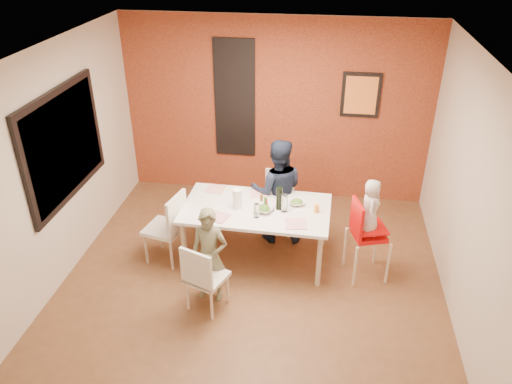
# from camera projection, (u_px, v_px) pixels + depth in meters

# --- Properties ---
(ground) EXTENTS (4.50, 4.50, 0.00)m
(ground) POSITION_uv_depth(u_px,v_px,m) (252.00, 280.00, 6.03)
(ground) COLOR brown
(ground) RESTS_ON ground
(ceiling) EXTENTS (4.50, 4.50, 0.02)m
(ceiling) POSITION_uv_depth(u_px,v_px,m) (251.00, 55.00, 4.71)
(ceiling) COLOR white
(ceiling) RESTS_ON wall_back
(wall_back) EXTENTS (4.50, 0.02, 2.70)m
(wall_back) POSITION_uv_depth(u_px,v_px,m) (276.00, 110.00, 7.31)
(wall_back) COLOR beige
(wall_back) RESTS_ON ground
(wall_front) EXTENTS (4.50, 0.02, 2.70)m
(wall_front) POSITION_uv_depth(u_px,v_px,m) (201.00, 333.00, 3.43)
(wall_front) COLOR beige
(wall_front) RESTS_ON ground
(wall_left) EXTENTS (0.02, 4.50, 2.70)m
(wall_left) POSITION_uv_depth(u_px,v_px,m) (56.00, 167.00, 5.66)
(wall_left) COLOR beige
(wall_left) RESTS_ON ground
(wall_right) EXTENTS (0.02, 4.50, 2.70)m
(wall_right) POSITION_uv_depth(u_px,v_px,m) (470.00, 196.00, 5.08)
(wall_right) COLOR beige
(wall_right) RESTS_ON ground
(brick_accent_wall) EXTENTS (4.50, 0.02, 2.70)m
(brick_accent_wall) POSITION_uv_depth(u_px,v_px,m) (275.00, 111.00, 7.30)
(brick_accent_wall) COLOR maroon
(brick_accent_wall) RESTS_ON ground
(picture_window_frame) EXTENTS (0.05, 1.70, 1.30)m
(picture_window_frame) POSITION_uv_depth(u_px,v_px,m) (64.00, 144.00, 5.73)
(picture_window_frame) COLOR black
(picture_window_frame) RESTS_ON wall_left
(picture_window_pane) EXTENTS (0.02, 1.55, 1.15)m
(picture_window_pane) POSITION_uv_depth(u_px,v_px,m) (65.00, 144.00, 5.73)
(picture_window_pane) COLOR black
(picture_window_pane) RESTS_ON wall_left
(glassblock_strip) EXTENTS (0.55, 0.03, 1.70)m
(glassblock_strip) POSITION_uv_depth(u_px,v_px,m) (235.00, 99.00, 7.29)
(glassblock_strip) COLOR silver
(glassblock_strip) RESTS_ON wall_back
(glassblock_surround) EXTENTS (0.60, 0.03, 1.76)m
(glassblock_surround) POSITION_uv_depth(u_px,v_px,m) (235.00, 99.00, 7.28)
(glassblock_surround) COLOR black
(glassblock_surround) RESTS_ON wall_back
(art_print_frame) EXTENTS (0.54, 0.03, 0.64)m
(art_print_frame) POSITION_uv_depth(u_px,v_px,m) (361.00, 95.00, 6.98)
(art_print_frame) COLOR black
(art_print_frame) RESTS_ON wall_back
(art_print_canvas) EXTENTS (0.44, 0.01, 0.54)m
(art_print_canvas) POSITION_uv_depth(u_px,v_px,m) (361.00, 95.00, 6.96)
(art_print_canvas) COLOR orange
(art_print_canvas) RESTS_ON wall_back
(dining_table) EXTENTS (1.81, 1.04, 0.74)m
(dining_table) POSITION_uv_depth(u_px,v_px,m) (256.00, 212.00, 6.10)
(dining_table) COLOR white
(dining_table) RESTS_ON ground
(chair_near) EXTENTS (0.51, 0.51, 0.84)m
(chair_near) POSITION_uv_depth(u_px,v_px,m) (203.00, 276.00, 5.35)
(chair_near) COLOR silver
(chair_near) RESTS_ON ground
(chair_far) EXTENTS (0.40, 0.40, 0.86)m
(chair_far) POSITION_uv_depth(u_px,v_px,m) (279.00, 198.00, 6.80)
(chair_far) COLOR white
(chair_far) RESTS_ON ground
(chair_left) EXTENTS (0.52, 0.52, 0.95)m
(chair_left) POSITION_uv_depth(u_px,v_px,m) (170.00, 224.00, 6.13)
(chair_left) COLOR white
(chair_left) RESTS_ON ground
(high_chair) EXTENTS (0.53, 0.53, 1.03)m
(high_chair) POSITION_uv_depth(u_px,v_px,m) (365.00, 232.00, 5.82)
(high_chair) COLOR red
(high_chair) RESTS_ON ground
(child_near) EXTENTS (0.44, 0.31, 1.15)m
(child_near) POSITION_uv_depth(u_px,v_px,m) (210.00, 255.00, 5.49)
(child_near) COLOR #626046
(child_near) RESTS_ON ground
(child_far) EXTENTS (0.76, 0.62, 1.43)m
(child_far) POSITION_uv_depth(u_px,v_px,m) (277.00, 191.00, 6.48)
(child_far) COLOR #151E31
(child_far) RESTS_ON ground
(toddler) EXTENTS (0.22, 0.34, 0.69)m
(toddler) POSITION_uv_depth(u_px,v_px,m) (370.00, 207.00, 5.67)
(toddler) COLOR beige
(toddler) RESTS_ON high_chair
(plate_near_left) EXTENTS (0.28, 0.28, 0.01)m
(plate_near_left) POSITION_uv_depth(u_px,v_px,m) (218.00, 217.00, 5.86)
(plate_near_left) COLOR white
(plate_near_left) RESTS_ON dining_table
(plate_far_mid) EXTENTS (0.27, 0.27, 0.01)m
(plate_far_mid) POSITION_uv_depth(u_px,v_px,m) (259.00, 193.00, 6.36)
(plate_far_mid) COLOR white
(plate_far_mid) RESTS_ON dining_table
(plate_near_right) EXTENTS (0.27, 0.27, 0.01)m
(plate_near_right) POSITION_uv_depth(u_px,v_px,m) (296.00, 224.00, 5.73)
(plate_near_right) COLOR white
(plate_near_right) RESTS_ON dining_table
(plate_far_left) EXTENTS (0.26, 0.26, 0.01)m
(plate_far_left) POSITION_uv_depth(u_px,v_px,m) (215.00, 189.00, 6.46)
(plate_far_left) COLOR white
(plate_far_left) RESTS_ON dining_table
(salad_bowl_a) EXTENTS (0.29, 0.29, 0.06)m
(salad_bowl_a) POSITION_uv_depth(u_px,v_px,m) (264.00, 209.00, 5.98)
(salad_bowl_a) COLOR white
(salad_bowl_a) RESTS_ON dining_table
(salad_bowl_b) EXTENTS (0.25, 0.25, 0.05)m
(salad_bowl_b) POSITION_uv_depth(u_px,v_px,m) (297.00, 203.00, 6.12)
(salad_bowl_b) COLOR white
(salad_bowl_b) RESTS_ON dining_table
(wine_bottle) EXTENTS (0.08, 0.08, 0.29)m
(wine_bottle) POSITION_uv_depth(u_px,v_px,m) (279.00, 198.00, 5.97)
(wine_bottle) COLOR black
(wine_bottle) RESTS_ON dining_table
(wine_glass_a) EXTENTS (0.06, 0.06, 0.18)m
(wine_glass_a) POSITION_uv_depth(u_px,v_px,m) (256.00, 211.00, 5.83)
(wine_glass_a) COLOR white
(wine_glass_a) RESTS_ON dining_table
(wine_glass_b) EXTENTS (0.08, 0.08, 0.22)m
(wine_glass_b) POSITION_uv_depth(u_px,v_px,m) (284.00, 203.00, 5.94)
(wine_glass_b) COLOR white
(wine_glass_b) RESTS_ON dining_table
(paper_towel_roll) EXTENTS (0.11, 0.11, 0.25)m
(paper_towel_roll) POSITION_uv_depth(u_px,v_px,m) (237.00, 199.00, 6.00)
(paper_towel_roll) COLOR white
(paper_towel_roll) RESTS_ON dining_table
(condiment_red) EXTENTS (0.03, 0.03, 0.13)m
(condiment_red) POSITION_uv_depth(u_px,v_px,m) (266.00, 203.00, 6.02)
(condiment_red) COLOR red
(condiment_red) RESTS_ON dining_table
(condiment_green) EXTENTS (0.04, 0.04, 0.15)m
(condiment_green) POSITION_uv_depth(u_px,v_px,m) (265.00, 203.00, 6.02)
(condiment_green) COLOR #337727
(condiment_green) RESTS_ON dining_table
(condiment_brown) EXTENTS (0.04, 0.04, 0.14)m
(condiment_brown) POSITION_uv_depth(u_px,v_px,m) (261.00, 200.00, 6.09)
(condiment_brown) COLOR brown
(condiment_brown) RESTS_ON dining_table
(sippy_cup) EXTENTS (0.06, 0.06, 0.10)m
(sippy_cup) POSITION_uv_depth(u_px,v_px,m) (317.00, 209.00, 5.95)
(sippy_cup) COLOR orange
(sippy_cup) RESTS_ON dining_table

